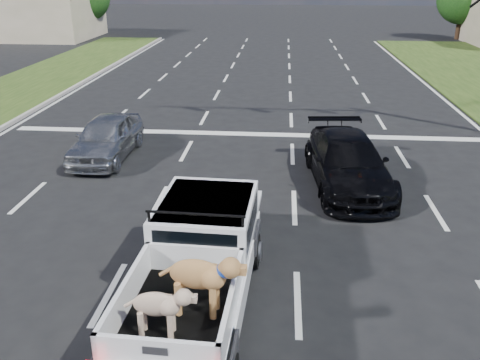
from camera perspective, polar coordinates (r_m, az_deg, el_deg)
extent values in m
plane|color=black|center=(9.59, -4.29, -13.07)|extent=(160.00, 160.00, 0.00)
cube|color=silver|center=(16.17, -19.63, 1.12)|extent=(0.12, 60.00, 0.01)
cube|color=silver|center=(15.09, -7.40, 0.77)|extent=(0.12, 60.00, 0.01)
cube|color=silver|center=(14.77, 6.00, 0.35)|extent=(0.12, 60.00, 0.01)
cube|color=silver|center=(15.28, 19.23, -0.08)|extent=(0.12, 60.00, 0.01)
cube|color=silver|center=(18.58, 0.41, 5.21)|extent=(17.00, 0.45, 0.01)
cube|color=#C6B197|center=(48.72, -22.26, 17.15)|extent=(10.00, 8.00, 4.40)
cylinder|color=#332114|center=(52.42, -25.17, 15.76)|extent=(0.44, 0.44, 2.16)
cylinder|color=#332114|center=(49.06, -16.66, 16.55)|extent=(0.44, 0.44, 2.16)
cylinder|color=#332114|center=(48.18, 23.37, 15.59)|extent=(0.44, 0.44, 2.16)
cylinder|color=black|center=(10.54, -7.50, -7.33)|extent=(0.29, 0.72, 0.71)
cylinder|color=black|center=(10.28, 1.39, -7.97)|extent=(0.29, 0.72, 0.71)
cube|color=silver|center=(8.85, -5.10, -11.66)|extent=(1.98, 5.02, 0.49)
cube|color=silver|center=(9.50, -3.77, -4.51)|extent=(1.81, 2.22, 0.80)
cube|color=black|center=(8.58, -5.10, -7.55)|extent=(1.45, 0.09, 0.58)
cylinder|color=black|center=(8.42, -5.06, -3.83)|extent=(1.68, 0.12, 0.05)
cube|color=black|center=(7.86, -6.86, -14.82)|extent=(1.76, 2.45, 0.06)
cube|color=silver|center=(7.91, -12.69, -12.58)|extent=(0.18, 2.38, 0.49)
cube|color=silver|center=(7.57, -0.94, -13.76)|extent=(0.18, 2.38, 0.49)
cube|color=silver|center=(6.84, -9.37, -18.80)|extent=(1.66, 0.15, 0.49)
imported|color=#A3A5AA|center=(16.59, -14.78, 4.66)|extent=(1.64, 3.93, 1.33)
imported|color=black|center=(14.19, 12.01, 1.98)|extent=(2.37, 4.92, 1.38)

